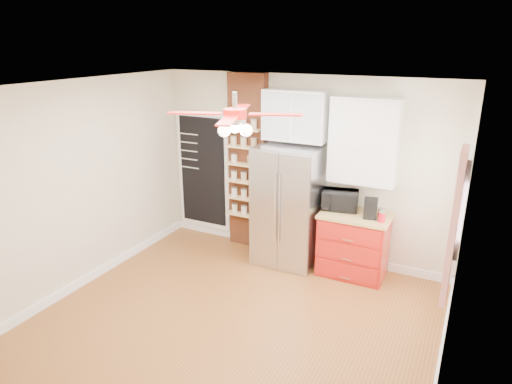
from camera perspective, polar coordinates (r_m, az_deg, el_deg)
The scene contains 21 objects.
floor at distance 5.65m, azimuth -2.28°, elevation -15.42°, with size 4.50×4.50×0.00m, color brown.
ceiling at distance 4.70m, azimuth -2.71°, elevation 13.00°, with size 4.50×4.50×0.00m, color white.
wall_back at distance 6.75m, azimuth 5.75°, elevation 2.97°, with size 4.50×0.02×2.70m, color beige.
wall_front at distance 3.58m, azimuth -18.50°, elevation -12.78°, with size 4.50×0.02×2.70m, color beige.
wall_left at distance 6.36m, azimuth -20.52°, elevation 0.88°, with size 0.02×4.00×2.70m, color beige.
wall_right at distance 4.47m, azimuth 23.89°, elevation -6.95°, with size 0.02×4.00×2.70m, color beige.
chalkboard at distance 7.53m, azimuth -6.59°, elevation 2.61°, with size 0.95×0.05×1.95m.
brick_pillar at distance 7.01m, azimuth -1.00°, elevation 3.66°, with size 0.60×0.16×2.70m, color brown.
fridge at distance 6.58m, azimuth 4.05°, elevation -1.74°, with size 0.90×0.70×1.75m, color silver.
upper_glass_cabinet at distance 6.44m, azimuth 4.99°, elevation 9.52°, with size 0.90×0.35×0.70m, color white.
red_cabinet at distance 6.52m, azimuth 12.09°, elevation -6.38°, with size 0.94×0.64×0.90m.
upper_shelf_unit at distance 6.23m, azimuth 13.37°, elevation 6.21°, with size 0.90×0.30×1.15m, color white.
window at distance 5.24m, azimuth 24.59°, elevation -1.01°, with size 0.04×0.75×1.05m, color white.
curtain at distance 4.76m, azimuth 23.48°, elevation -4.06°, with size 0.06×0.40×1.55m, color #B11718.
ceiling_fan at distance 4.74m, azimuth -2.66°, elevation 9.67°, with size 1.40×1.40×0.44m.
toaster_oven at distance 6.43m, azimuth 10.46°, elevation -1.00°, with size 0.49×0.33×0.27m, color black.
coffee_maker at distance 6.22m, azimuth 14.13°, elevation -1.99°, with size 0.17×0.20×0.26m, color black.
canister_left at distance 6.14m, azimuth 15.45°, elevation -3.04°, with size 0.09×0.09×0.13m, color red.
canister_right at distance 6.26m, azimuth 15.41°, elevation -2.63°, with size 0.09×0.09×0.12m, color red.
pantry_jar_oats at distance 6.98m, azimuth -2.74°, elevation 4.26°, with size 0.09×0.09×0.12m, color beige.
pantry_jar_beans at distance 6.82m, azimuth -0.77°, elevation 3.93°, with size 0.08×0.08×0.12m, color olive.
Camera 1 is at (2.28, -4.09, 3.16)m, focal length 32.00 mm.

